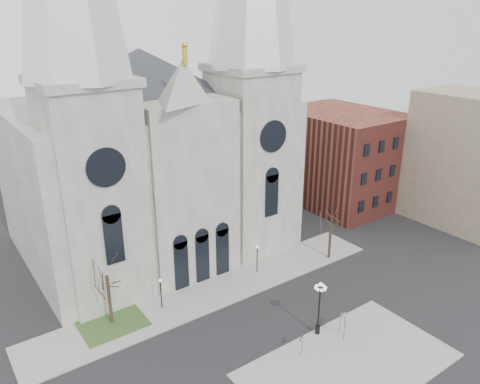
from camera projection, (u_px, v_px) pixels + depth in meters
ground at (283, 347)px, 41.37m from camera, size 160.00×160.00×0.00m
sidewalk_near at (349, 365)px, 39.19m from camera, size 18.00×10.00×0.14m
sidewalk_far at (215, 291)px, 49.69m from camera, size 40.00×6.00×0.14m
grass_patch at (112, 323)px, 44.44m from camera, size 6.00×5.00×0.18m
cathedral at (154, 101)px, 52.09m from camera, size 33.00×26.66×54.00m
bg_building_brick at (339, 157)px, 71.90m from camera, size 14.00×18.00×14.00m
bg_building_tan at (469, 160)px, 63.41m from camera, size 10.00×14.00×18.00m
tree_left at (106, 273)px, 42.48m from camera, size 3.20×3.20×7.50m
tree_right at (331, 225)px, 54.77m from camera, size 3.20×3.20×6.00m
ped_lamp_left at (161, 288)px, 45.99m from camera, size 0.32×0.32×3.26m
ped_lamp_right at (257, 254)px, 52.53m from camera, size 0.32×0.32×3.26m
stop_sign at (345, 323)px, 41.40m from camera, size 0.88×0.38×2.63m
globe_lamp at (320, 302)px, 41.79m from camera, size 1.35×1.35×5.38m
one_way_sign at (302, 341)px, 39.82m from camera, size 0.87×0.36×2.08m
street_name_sign at (341, 321)px, 42.65m from camera, size 0.68×0.09×2.12m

